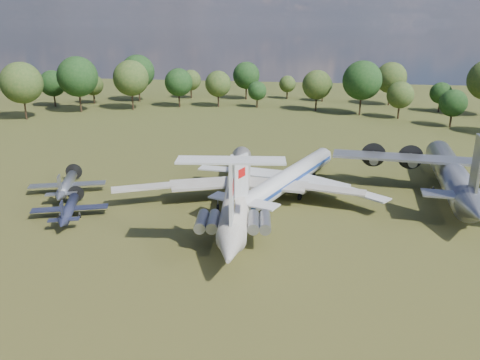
% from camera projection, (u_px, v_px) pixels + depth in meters
% --- Properties ---
extents(ground, '(300.00, 300.00, 0.00)m').
position_uv_depth(ground, '(201.00, 200.00, 68.92)').
color(ground, '#2A4316').
rests_on(ground, ground).
extents(il62_airliner, '(41.22, 50.50, 4.55)m').
position_uv_depth(il62_airliner, '(238.00, 192.00, 65.79)').
color(il62_airliner, beige).
rests_on(il62_airliner, ground).
extents(tu104_jet, '(43.25, 49.12, 4.08)m').
position_uv_depth(tu104_jet, '(288.00, 182.00, 70.47)').
color(tu104_jet, silver).
rests_on(tu104_jet, ground).
extents(an12_transport, '(38.59, 42.41, 5.21)m').
position_uv_depth(an12_transport, '(451.00, 178.00, 70.59)').
color(an12_transport, '#9FA1A7').
rests_on(an12_transport, ground).
extents(small_prop_west, '(13.86, 16.05, 1.98)m').
position_uv_depth(small_prop_west, '(70.00, 211.00, 62.47)').
color(small_prop_west, '#161A32').
rests_on(small_prop_west, ground).
extents(small_prop_northwest, '(15.69, 18.20, 2.25)m').
position_uv_depth(small_prop_northwest, '(67.00, 187.00, 71.26)').
color(small_prop_northwest, '#A9ACB1').
rests_on(small_prop_northwest, ground).
extents(person_on_il62, '(0.70, 0.48, 1.84)m').
position_uv_depth(person_on_il62, '(233.00, 204.00, 52.70)').
color(person_on_il62, olive).
rests_on(person_on_il62, il62_airliner).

